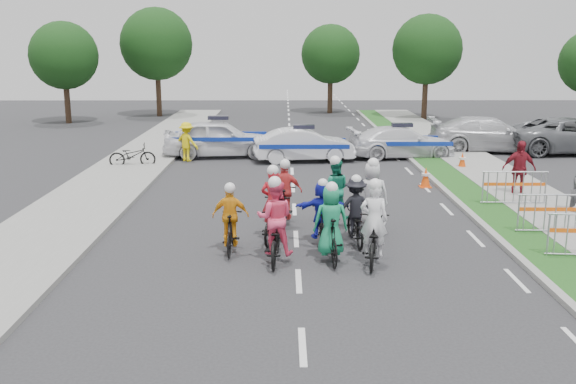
{
  "coord_description": "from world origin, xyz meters",
  "views": [
    {
      "loc": [
        -0.29,
        -12.71,
        4.85
      ],
      "look_at": [
        -0.2,
        3.59,
        1.1
      ],
      "focal_mm": 40.0,
      "sensor_mm": 36.0,
      "label": 1
    }
  ],
  "objects_px": {
    "civilian_suv": "(572,136)",
    "barrier_2": "(514,189)",
    "rider_2": "(275,230)",
    "rider_9": "(285,200)",
    "rider_6": "(273,215)",
    "rider_8": "(334,199)",
    "barrier_1": "(555,215)",
    "tree_4": "(331,54)",
    "rider_0": "(373,235)",
    "tree_3": "(156,44)",
    "police_car_0": "(219,138)",
    "rider_7": "(372,204)",
    "rider_1": "(331,230)",
    "parked_bike": "(132,155)",
    "spectator_2": "(519,169)",
    "civilian_sedan": "(489,134)",
    "tree_0": "(64,56)",
    "rider_4": "(355,217)",
    "marshal_hiviz": "(187,142)",
    "rider_3": "(231,225)",
    "tree_1": "(427,50)",
    "cone_0": "(426,178)",
    "rider_5": "(322,216)",
    "cone_1": "(462,161)",
    "police_car_1": "(304,145)"
  },
  "relations": [
    {
      "from": "rider_1",
      "to": "barrier_2",
      "type": "height_order",
      "value": "rider_1"
    },
    {
      "from": "rider_4",
      "to": "cone_0",
      "type": "xyz_separation_m",
      "value": [
        3.16,
        6.47,
        -0.35
      ]
    },
    {
      "from": "tree_3",
      "to": "rider_0",
      "type": "bearing_deg",
      "value": -70.86
    },
    {
      "from": "rider_0",
      "to": "rider_7",
      "type": "height_order",
      "value": "rider_7"
    },
    {
      "from": "marshal_hiviz",
      "to": "rider_9",
      "type": "bearing_deg",
      "value": 141.49
    },
    {
      "from": "cone_0",
      "to": "tree_3",
      "type": "distance_m",
      "value": 27.02
    },
    {
      "from": "rider_6",
      "to": "tree_0",
      "type": "relative_size",
      "value": 0.32
    },
    {
      "from": "rider_3",
      "to": "cone_1",
      "type": "xyz_separation_m",
      "value": [
        8.34,
        10.41,
        -0.33
      ]
    },
    {
      "from": "rider_7",
      "to": "rider_8",
      "type": "bearing_deg",
      "value": -37.2
    },
    {
      "from": "rider_0",
      "to": "rider_3",
      "type": "bearing_deg",
      "value": -3.11
    },
    {
      "from": "rider_3",
      "to": "tree_4",
      "type": "bearing_deg",
      "value": -96.92
    },
    {
      "from": "rider_9",
      "to": "tree_3",
      "type": "height_order",
      "value": "tree_3"
    },
    {
      "from": "barrier_1",
      "to": "civilian_suv",
      "type": "bearing_deg",
      "value": 64.75
    },
    {
      "from": "tree_3",
      "to": "police_car_0",
      "type": "bearing_deg",
      "value": -70.76
    },
    {
      "from": "rider_8",
      "to": "police_car_0",
      "type": "relative_size",
      "value": 0.4
    },
    {
      "from": "barrier_2",
      "to": "tree_0",
      "type": "xyz_separation_m",
      "value": [
        -20.7,
        21.72,
        3.63
      ]
    },
    {
      "from": "rider_6",
      "to": "parked_bike",
      "type": "relative_size",
      "value": 1.1
    },
    {
      "from": "civilian_suv",
      "to": "rider_6",
      "type": "bearing_deg",
      "value": 133.39
    },
    {
      "from": "marshal_hiviz",
      "to": "rider_5",
      "type": "bearing_deg",
      "value": 142.31
    },
    {
      "from": "police_car_1",
      "to": "marshal_hiviz",
      "type": "bearing_deg",
      "value": 81.97
    },
    {
      "from": "civilian_sedan",
      "to": "barrier_2",
      "type": "height_order",
      "value": "civilian_sedan"
    },
    {
      "from": "rider_4",
      "to": "police_car_0",
      "type": "relative_size",
      "value": 0.37
    },
    {
      "from": "rider_7",
      "to": "rider_9",
      "type": "bearing_deg",
      "value": -16.49
    },
    {
      "from": "rider_3",
      "to": "cone_0",
      "type": "distance_m",
      "value": 9.48
    },
    {
      "from": "rider_6",
      "to": "rider_8",
      "type": "distance_m",
      "value": 2.16
    },
    {
      "from": "rider_8",
      "to": "civilian_suv",
      "type": "xyz_separation_m",
      "value": [
        11.76,
        11.91,
        0.09
      ]
    },
    {
      "from": "rider_0",
      "to": "rider_8",
      "type": "height_order",
      "value": "rider_0"
    },
    {
      "from": "rider_1",
      "to": "cone_1",
      "type": "height_order",
      "value": "rider_1"
    },
    {
      "from": "rider_0",
      "to": "tree_3",
      "type": "xyz_separation_m",
      "value": [
        -10.71,
        30.85,
        4.23
      ]
    },
    {
      "from": "rider_1",
      "to": "barrier_2",
      "type": "relative_size",
      "value": 0.94
    },
    {
      "from": "spectator_2",
      "to": "barrier_2",
      "type": "bearing_deg",
      "value": -112.93
    },
    {
      "from": "civilian_suv",
      "to": "barrier_2",
      "type": "height_order",
      "value": "civilian_suv"
    },
    {
      "from": "police_car_0",
      "to": "tree_4",
      "type": "xyz_separation_m",
      "value": [
        6.19,
        18.64,
        3.36
      ]
    },
    {
      "from": "rider_1",
      "to": "parked_bike",
      "type": "relative_size",
      "value": 1.02
    },
    {
      "from": "rider_3",
      "to": "rider_6",
      "type": "bearing_deg",
      "value": -133.84
    },
    {
      "from": "rider_2",
      "to": "spectator_2",
      "type": "height_order",
      "value": "rider_2"
    },
    {
      "from": "civilian_sedan",
      "to": "tree_0",
      "type": "distance_m",
      "value": 26.0
    },
    {
      "from": "rider_6",
      "to": "cone_0",
      "type": "bearing_deg",
      "value": -118.58
    },
    {
      "from": "rider_9",
      "to": "marshal_hiviz",
      "type": "distance_m",
      "value": 10.81
    },
    {
      "from": "rider_6",
      "to": "police_car_0",
      "type": "xyz_separation_m",
      "value": [
        -2.61,
        12.45,
        0.18
      ]
    },
    {
      "from": "barrier_1",
      "to": "rider_8",
      "type": "bearing_deg",
      "value": 169.09
    },
    {
      "from": "barrier_1",
      "to": "tree_3",
      "type": "bearing_deg",
      "value": 118.62
    },
    {
      "from": "spectator_2",
      "to": "civilian_suv",
      "type": "bearing_deg",
      "value": 58.56
    },
    {
      "from": "barrier_1",
      "to": "barrier_2",
      "type": "distance_m",
      "value": 3.05
    },
    {
      "from": "barrier_1",
      "to": "tree_4",
      "type": "bearing_deg",
      "value": 96.86
    },
    {
      "from": "rider_5",
      "to": "civilian_suv",
      "type": "relative_size",
      "value": 0.29
    },
    {
      "from": "rider_2",
      "to": "rider_9",
      "type": "relative_size",
      "value": 1.08
    },
    {
      "from": "rider_0",
      "to": "parked_bike",
      "type": "height_order",
      "value": "rider_0"
    },
    {
      "from": "barrier_1",
      "to": "tree_1",
      "type": "bearing_deg",
      "value": 85.09
    },
    {
      "from": "civilian_sedan",
      "to": "tree_1",
      "type": "xyz_separation_m",
      "value": [
        -0.19,
        13.25,
        3.74
      ]
    }
  ]
}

